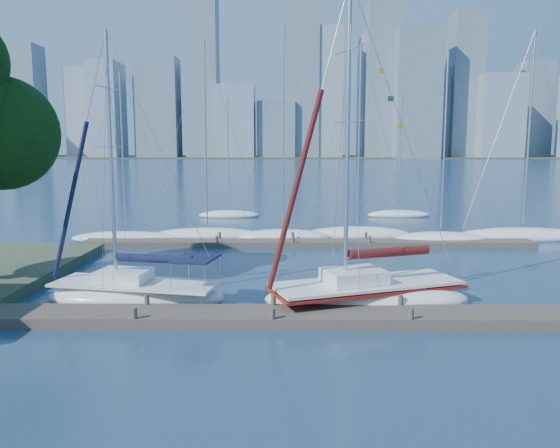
{
  "coord_description": "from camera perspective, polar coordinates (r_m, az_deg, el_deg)",
  "views": [
    {
      "loc": [
        0.43,
        -19.93,
        6.58
      ],
      "look_at": [
        0.23,
        4.0,
        3.17
      ],
      "focal_mm": 35.0,
      "sensor_mm": 36.0,
      "label": 1
    }
  ],
  "objects": [
    {
      "name": "bg_boat_1",
      "position": [
        39.54,
        -7.58,
        -1.14
      ],
      "size": [
        8.46,
        4.32,
        14.22
      ],
      "rotation": [
        0.0,
        0.0,
        0.26
      ],
      "color": "white",
      "rests_on": "ground"
    },
    {
      "name": "bg_boat_5",
      "position": [
        42.6,
        24.02,
        -1.1
      ],
      "size": [
        9.99,
        4.86,
        14.89
      ],
      "rotation": [
        0.0,
        0.0,
        0.26
      ],
      "color": "white",
      "rests_on": "ground"
    },
    {
      "name": "ground",
      "position": [
        20.99,
        -0.74,
        -10.17
      ],
      "size": [
        700.0,
        700.0,
        0.0
      ],
      "primitive_type": "plane",
      "color": "navy",
      "rests_on": "ground"
    },
    {
      "name": "sailboat_maroon",
      "position": [
        23.04,
        9.01,
        -5.91
      ],
      "size": [
        8.96,
        5.48,
        13.49
      ],
      "rotation": [
        0.0,
        0.0,
        0.34
      ],
      "color": "white",
      "rests_on": "ground"
    },
    {
      "name": "bg_boat_4",
      "position": [
        39.13,
        16.43,
        -1.5
      ],
      "size": [
        6.65,
        2.46,
        13.09
      ],
      "rotation": [
        0.0,
        0.0,
        0.03
      ],
      "color": "white",
      "rests_on": "ground"
    },
    {
      "name": "bg_boat_6",
      "position": [
        51.49,
        -5.34,
        0.99
      ],
      "size": [
        5.94,
        3.04,
        11.32
      ],
      "rotation": [
        0.0,
        0.0,
        -0.21
      ],
      "color": "white",
      "rests_on": "ground"
    },
    {
      "name": "bg_boat_2",
      "position": [
        38.61,
        0.35,
        -1.26
      ],
      "size": [
        7.05,
        4.66,
        15.14
      ],
      "rotation": [
        0.0,
        0.0,
        -0.39
      ],
      "color": "white",
      "rests_on": "ground"
    },
    {
      "name": "near_dock",
      "position": [
        20.93,
        -0.74,
        -9.65
      ],
      "size": [
        26.0,
        2.0,
        0.4
      ],
      "primitive_type": "cube",
      "color": "#4A3F36",
      "rests_on": "ground"
    },
    {
      "name": "bg_boat_3",
      "position": [
        39.99,
        8.08,
        -1.03
      ],
      "size": [
        8.12,
        4.03,
        14.07
      ],
      "rotation": [
        0.0,
        0.0,
        0.21
      ],
      "color": "white",
      "rests_on": "ground"
    },
    {
      "name": "far_shore",
      "position": [
        339.99,
        0.4,
        6.99
      ],
      "size": [
        800.0,
        100.0,
        1.5
      ],
      "primitive_type": "cube",
      "color": "#38472D",
      "rests_on": "ground"
    },
    {
      "name": "bg_boat_0",
      "position": [
        39.76,
        -15.79,
        -1.39
      ],
      "size": [
        7.95,
        4.05,
        11.93
      ],
      "rotation": [
        0.0,
        0.0,
        0.28
      ],
      "color": "white",
      "rests_on": "ground"
    },
    {
      "name": "far_dock",
      "position": [
        36.52,
        2.93,
        -2.0
      ],
      "size": [
        30.0,
        1.8,
        0.36
      ],
      "primitive_type": "cube",
      "color": "#4A3F36",
      "rests_on": "ground"
    },
    {
      "name": "sailboat_navy",
      "position": [
        23.97,
        -14.87,
        -5.73
      ],
      "size": [
        7.87,
        3.84,
        11.74
      ],
      "rotation": [
        0.0,
        0.0,
        -0.19
      ],
      "color": "white",
      "rests_on": "ground"
    },
    {
      "name": "bg_boat_7",
      "position": [
        52.74,
        12.29,
        1.01
      ],
      "size": [
        6.1,
        2.69,
        12.02
      ],
      "rotation": [
        0.0,
        0.0,
        -0.14
      ],
      "color": "white",
      "rests_on": "ground"
    },
    {
      "name": "skyline",
      "position": [
        312.15,
        3.63,
        13.21
      ],
      "size": [
        502.14,
        51.31,
        114.56
      ],
      "color": "#8594AC",
      "rests_on": "ground"
    }
  ]
}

